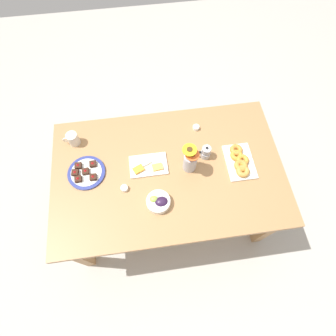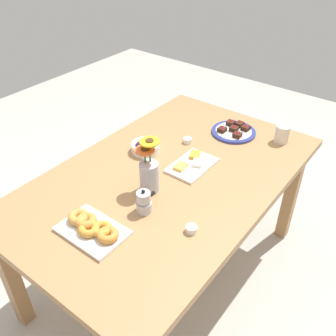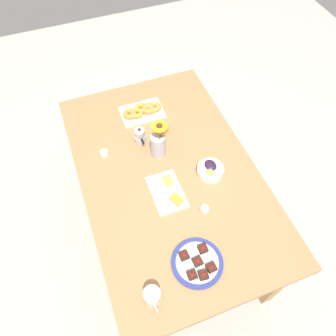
% 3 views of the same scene
% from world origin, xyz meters
% --- Properties ---
extents(ground_plane, '(6.00, 6.00, 0.00)m').
position_xyz_m(ground_plane, '(0.00, 0.00, 0.00)').
color(ground_plane, '#B7B2A8').
extents(dining_table, '(1.60, 1.00, 0.74)m').
position_xyz_m(dining_table, '(0.00, 0.00, 0.65)').
color(dining_table, '#A87A4C').
rests_on(dining_table, ground_plane).
extents(coffee_mug, '(0.11, 0.08, 0.10)m').
position_xyz_m(coffee_mug, '(0.64, -0.32, 0.79)').
color(coffee_mug, silver).
rests_on(coffee_mug, dining_table).
extents(grape_bowl, '(0.15, 0.15, 0.07)m').
position_xyz_m(grape_bowl, '(0.09, 0.22, 0.77)').
color(grape_bowl, white).
rests_on(grape_bowl, dining_table).
extents(cheese_platter, '(0.26, 0.17, 0.03)m').
position_xyz_m(cheese_platter, '(0.13, -0.05, 0.75)').
color(cheese_platter, white).
rests_on(cheese_platter, dining_table).
extents(croissant_platter, '(0.19, 0.28, 0.05)m').
position_xyz_m(croissant_platter, '(-0.50, 0.01, 0.76)').
color(croissant_platter, white).
rests_on(croissant_platter, dining_table).
extents(jam_cup_honey, '(0.05, 0.05, 0.03)m').
position_xyz_m(jam_cup_honey, '(0.31, 0.10, 0.76)').
color(jam_cup_honey, white).
rests_on(jam_cup_honey, dining_table).
extents(jam_cup_berry, '(0.05, 0.05, 0.03)m').
position_xyz_m(jam_cup_berry, '(-0.25, -0.32, 0.76)').
color(jam_cup_berry, white).
rests_on(jam_cup_berry, dining_table).
extents(dessert_plate, '(0.26, 0.26, 0.05)m').
position_xyz_m(dessert_plate, '(0.56, -0.06, 0.75)').
color(dessert_plate, navy).
rests_on(dessert_plate, dining_table).
extents(flower_vase, '(0.11, 0.11, 0.27)m').
position_xyz_m(flower_vase, '(-0.15, -0.00, 0.83)').
color(flower_vase, '#B2B2BC').
rests_on(flower_vase, dining_table).
extents(moka_pot, '(0.11, 0.07, 0.12)m').
position_xyz_m(moka_pot, '(-0.28, -0.08, 0.79)').
color(moka_pot, '#B7B7BC').
rests_on(moka_pot, dining_table).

